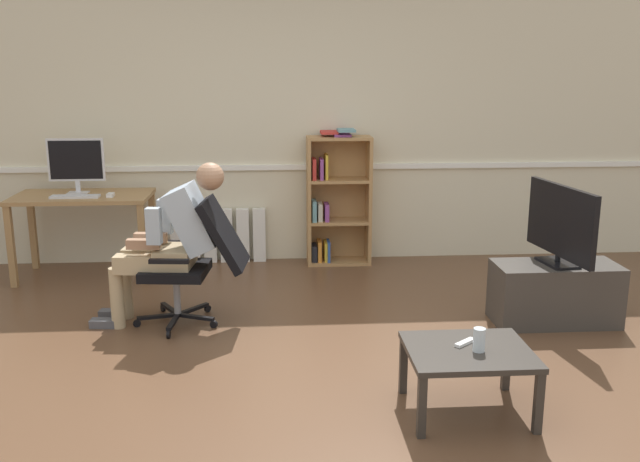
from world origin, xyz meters
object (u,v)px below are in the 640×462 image
(computer_mouse, at_px, (111,195))
(drinking_glass, at_px, (479,340))
(imac_monitor, at_px, (76,162))
(office_chair, at_px, (197,257))
(tv_stand, at_px, (555,293))
(coffee_table, at_px, (468,357))
(keyboard, at_px, (75,196))
(radiator, at_px, (218,236))
(spare_remote, at_px, (465,343))
(computer_desk, at_px, (83,207))
(bookshelf, at_px, (335,201))
(tv_screen, at_px, (561,224))
(person_seated, at_px, (171,239))

(computer_mouse, height_order, drinking_glass, computer_mouse)
(imac_monitor, height_order, computer_mouse, imac_monitor)
(office_chair, bearing_deg, drinking_glass, 53.39)
(tv_stand, distance_m, coffee_table, 1.68)
(keyboard, bearing_deg, radiator, 24.05)
(office_chair, relative_size, drinking_glass, 7.25)
(drinking_glass, xyz_separation_m, spare_remote, (-0.05, 0.10, -0.06))
(computer_desk, distance_m, bookshelf, 2.31)
(keyboard, distance_m, tv_screen, 4.03)
(person_seated, height_order, coffee_table, person_seated)
(office_chair, bearing_deg, tv_screen, 92.28)
(computer_mouse, bearing_deg, computer_desk, 156.50)
(tv_screen, bearing_deg, computer_desk, 60.88)
(drinking_glass, bearing_deg, bookshelf, 99.22)
(imac_monitor, bearing_deg, office_chair, -48.97)
(person_seated, bearing_deg, office_chair, 90.00)
(person_seated, bearing_deg, coffee_table, 56.06)
(radiator, distance_m, tv_stand, 3.20)
(radiator, xyz_separation_m, person_seated, (-0.22, -1.66, 0.39))
(imac_monitor, bearing_deg, computer_desk, -56.60)
(computer_desk, height_order, imac_monitor, imac_monitor)
(imac_monitor, height_order, tv_stand, imac_monitor)
(computer_desk, xyz_separation_m, spare_remote, (2.75, -2.70, -0.26))
(tv_stand, distance_m, tv_screen, 0.54)
(tv_stand, bearing_deg, tv_screen, 8.15)
(tv_screen, bearing_deg, coffee_table, 133.79)
(bookshelf, relative_size, person_seated, 1.07)
(drinking_glass, height_order, spare_remote, drinking_glass)
(computer_desk, bearing_deg, office_chair, -48.56)
(coffee_table, bearing_deg, imac_monitor, 134.56)
(office_chair, bearing_deg, computer_desk, -132.74)
(person_seated, relative_size, drinking_glass, 9.25)
(person_seated, xyz_separation_m, tv_screen, (2.84, -0.18, 0.11))
(coffee_table, distance_m, spare_remote, 0.09)
(tv_screen, bearing_deg, tv_stand, 90.00)
(computer_desk, height_order, keyboard, keyboard)
(tv_screen, bearing_deg, radiator, 46.78)
(keyboard, relative_size, drinking_glass, 3.18)
(computer_mouse, xyz_separation_m, bookshelf, (2.02, 0.41, -0.16))
(keyboard, height_order, spare_remote, keyboard)
(person_seated, xyz_separation_m, drinking_glass, (1.85, -1.54, -0.21))
(tv_screen, bearing_deg, person_seated, 78.15)
(computer_desk, height_order, tv_stand, computer_desk)
(spare_remote, bearing_deg, computer_desk, 5.89)
(tv_stand, relative_size, drinking_glass, 6.94)
(computer_mouse, bearing_deg, office_chair, -53.61)
(radiator, relative_size, tv_stand, 1.01)
(tv_stand, bearing_deg, computer_desk, 159.02)
(tv_stand, distance_m, spare_remote, 1.63)
(imac_monitor, distance_m, office_chair, 1.88)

